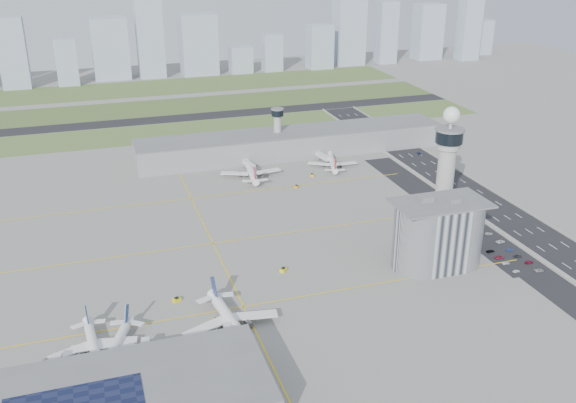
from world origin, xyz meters
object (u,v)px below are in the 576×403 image
object	(u,v)px
airplane_near_a	(93,342)
car_lot_8	(518,256)
jet_bridge_far_0	(244,163)
car_hw_4	(365,131)
car_lot_0	(516,271)
airplane_far_b	(332,159)
airplane_near_c	(231,316)
car_hw_1	(478,198)
tug_1	(216,320)
car_lot_5	(473,239)
airplane_far_a	(251,166)
car_lot_6	(539,270)
jet_bridge_near_2	(230,351)
car_lot_11	(489,234)
tug_2	(177,299)
car_lot_9	(510,250)
car_lot_3	(490,251)
control_tower	(446,166)
secondary_tower	(278,128)
tug_5	(312,175)
car_lot_10	(500,241)
tug_0	(110,345)
car_lot_7	(529,262)
admin_building	(438,234)
jet_bridge_near_1	(144,367)
car_hw_2	(419,154)
tug_3	(283,269)
car_lot_4	(479,242)
tug_4	(297,186)
jet_bridge_far_1	(317,155)
car_lot_2	(499,257)
car_lot_1	(506,263)

from	to	relation	value
airplane_near_a	car_lot_8	bearing A→B (deg)	89.81
jet_bridge_far_0	car_hw_4	size ratio (longest dim) A/B	4.23
car_lot_0	airplane_far_b	bearing A→B (deg)	9.81
airplane_near_c	car_hw_1	xyz separation A→B (m)	(163.14, 83.78, -5.75)
tug_1	car_lot_5	world-z (taller)	tug_1
airplane_far_a	car_lot_6	size ratio (longest dim) A/B	10.22
airplane_far_a	jet_bridge_near_2	world-z (taller)	airplane_far_a
jet_bridge_near_2	car_lot_11	xyz separation A→B (m)	(146.37, 58.04, -2.23)
tug_1	tug_2	xyz separation A→B (m)	(-12.18, 19.42, 0.14)
car_lot_9	car_hw_1	bearing A→B (deg)	-10.32
tug_2	car_lot_3	distance (m)	147.98
car_lot_6	car_hw_1	xyz separation A→B (m)	(22.12, 81.48, -0.05)
control_tower	secondary_tower	xyz separation A→B (m)	(-42.00, 142.00, -16.24)
airplane_near_a	tug_5	distance (m)	200.26
secondary_tower	car_lot_10	distance (m)	175.33
jet_bridge_far_0	tug_0	bearing A→B (deg)	-38.81
airplane_near_c	tug_2	xyz separation A→B (m)	(-16.72, 27.19, -5.38)
airplane_near_a	car_lot_7	size ratio (longest dim) A/B	8.93
admin_building	jet_bridge_near_1	xyz separation A→B (m)	(-134.99, -39.00, -12.45)
car_hw_4	car_hw_2	bearing A→B (deg)	-83.90
tug_3	car_lot_4	distance (m)	98.86
airplane_far_a	car_lot_7	world-z (taller)	airplane_far_a
tug_0	car_lot_9	bearing A→B (deg)	42.22
car_lot_8	airplane_far_a	bearing A→B (deg)	41.65
tug_4	jet_bridge_near_2	bearing A→B (deg)	105.14
jet_bridge_far_1	tug_0	xyz separation A→B (m)	(-145.22, -173.15, -1.97)
car_lot_7	car_hw_2	distance (m)	157.11
car_lot_7	car_hw_1	bearing A→B (deg)	-18.35
car_hw_1	car_lot_2	bearing A→B (deg)	-109.03
car_hw_4	car_lot_9	bearing A→B (deg)	-100.69
jet_bridge_far_1	car_lot_4	xyz separation A→B (m)	(31.00, -141.74, -2.22)
airplane_far_a	car_lot_0	distance (m)	174.93
airplane_far_b	car_lot_10	size ratio (longest dim) A/B	8.02
car_lot_7	car_hw_4	size ratio (longest dim) A/B	1.26
jet_bridge_near_2	admin_building	bearing A→B (deg)	-59.62
tug_3	car_lot_6	xyz separation A→B (m)	(108.54, -35.37, -0.35)
car_lot_11	car_hw_4	distance (m)	184.13
car_lot_1	car_lot_4	world-z (taller)	car_lot_4
tug_0	tug_3	world-z (taller)	tug_3
jet_bridge_far_0	car_lot_10	distance (m)	170.99
secondary_tower	car_lot_10	bearing A→B (deg)	-68.63
airplane_far_a	tug_1	size ratio (longest dim) A/B	16.30
car_lot_4	car_hw_2	distance (m)	135.32
admin_building	tug_0	world-z (taller)	admin_building
tug_5	car_lot_4	xyz separation A→B (m)	(45.43, -112.48, -0.25)
car_hw_4	tug_4	bearing A→B (deg)	-138.96
tug_2	car_lot_3	world-z (taller)	tug_2
car_lot_3	car_lot_6	xyz separation A→B (m)	(9.78, -22.69, -0.00)
airplane_far_a	jet_bridge_near_2	xyz separation A→B (m)	(-54.72, -176.26, -3.39)
jet_bridge_near_2	jet_bridge_far_0	distance (m)	200.68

